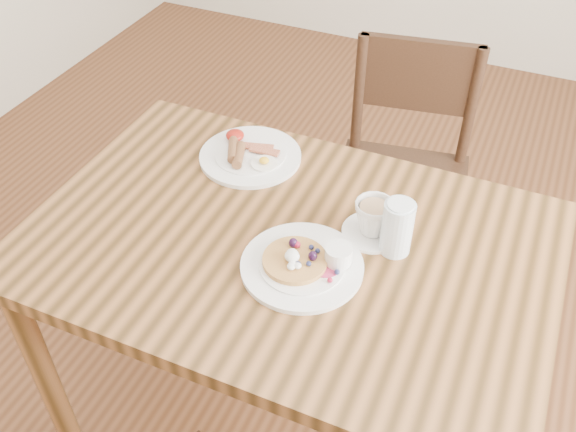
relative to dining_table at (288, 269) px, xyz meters
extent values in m
plane|color=#4F2C16|center=(0.00, 0.00, -0.65)|extent=(5.00, 5.00, 0.00)
cube|color=brown|center=(0.00, 0.00, 0.08)|extent=(1.20, 0.80, 0.04)
cylinder|color=brown|center=(-0.54, -0.34, -0.30)|extent=(0.06, 0.06, 0.71)
cylinder|color=brown|center=(0.54, 0.34, -0.30)|extent=(0.06, 0.06, 0.71)
cylinder|color=brown|center=(-0.54, 0.34, -0.30)|extent=(0.06, 0.06, 0.71)
cube|color=#311D11|center=(0.11, 0.65, -0.20)|extent=(0.48, 0.48, 0.04)
cylinder|color=#311D11|center=(-0.04, 0.44, -0.44)|extent=(0.04, 0.04, 0.43)
cylinder|color=#311D11|center=(0.32, 0.50, -0.44)|extent=(0.04, 0.04, 0.43)
cylinder|color=#311D11|center=(-0.10, 0.80, -0.44)|extent=(0.04, 0.04, 0.43)
cylinder|color=#311D11|center=(0.26, 0.86, -0.44)|extent=(0.04, 0.04, 0.43)
cylinder|color=#311D11|center=(0.26, 0.86, 0.01)|extent=(0.04, 0.04, 0.43)
cylinder|color=#311D11|center=(-0.10, 0.80, 0.01)|extent=(0.04, 0.04, 0.43)
cube|color=#311D11|center=(0.08, 0.84, 0.11)|extent=(0.38, 0.09, 0.24)
cylinder|color=white|center=(0.06, -0.07, 0.10)|extent=(0.27, 0.27, 0.01)
cylinder|color=white|center=(0.06, -0.07, 0.11)|extent=(0.19, 0.19, 0.01)
cylinder|color=#B22D59|center=(0.11, -0.06, 0.12)|extent=(0.07, 0.07, 0.00)
cylinder|color=#C68C47|center=(0.05, -0.08, 0.12)|extent=(0.14, 0.14, 0.01)
ellipsoid|color=white|center=(0.04, -0.08, 0.14)|extent=(0.03, 0.03, 0.02)
ellipsoid|color=white|center=(0.06, -0.11, 0.13)|extent=(0.02, 0.02, 0.01)
cylinder|color=white|center=(0.13, -0.04, 0.13)|extent=(0.06, 0.06, 0.04)
cylinder|color=#591E07|center=(0.13, -0.04, 0.15)|extent=(0.05, 0.05, 0.00)
sphere|color=black|center=(0.08, -0.06, 0.14)|extent=(0.02, 0.02, 0.02)
sphere|color=#1E234C|center=(0.08, -0.04, 0.13)|extent=(0.01, 0.01, 0.01)
sphere|color=#1E234C|center=(0.07, -0.03, 0.13)|extent=(0.01, 0.01, 0.01)
sphere|color=#B21938|center=(0.05, -0.04, 0.13)|extent=(0.02, 0.02, 0.02)
sphere|color=black|center=(0.03, -0.05, 0.14)|extent=(0.02, 0.02, 0.02)
sphere|color=#1E234C|center=(0.03, -0.07, 0.13)|extent=(0.01, 0.01, 0.01)
sphere|color=black|center=(0.05, -0.08, 0.14)|extent=(0.02, 0.02, 0.02)
sphere|color=#1E234C|center=(0.06, -0.09, 0.13)|extent=(0.01, 0.01, 0.01)
sphere|color=#1E234C|center=(0.09, -0.08, 0.13)|extent=(0.01, 0.01, 0.01)
sphere|color=#1E234C|center=(0.13, -0.12, 0.12)|extent=(0.01, 0.01, 0.01)
sphere|color=#B21938|center=(0.15, -0.08, 0.12)|extent=(0.01, 0.01, 0.01)
sphere|color=black|center=(0.14, -0.04, 0.12)|extent=(0.02, 0.02, 0.02)
cylinder|color=white|center=(-0.22, 0.25, 0.10)|extent=(0.27, 0.27, 0.01)
cylinder|color=white|center=(-0.22, 0.25, 0.11)|extent=(0.19, 0.19, 0.01)
cylinder|color=brown|center=(-0.26, 0.23, 0.13)|extent=(0.06, 0.10, 0.03)
cylinder|color=brown|center=(-0.23, 0.21, 0.13)|extent=(0.06, 0.10, 0.03)
cube|color=maroon|center=(-0.21, 0.28, 0.12)|extent=(0.08, 0.04, 0.01)
cube|color=maroon|center=(-0.18, 0.26, 0.12)|extent=(0.08, 0.03, 0.01)
cylinder|color=white|center=(-0.16, 0.22, 0.12)|extent=(0.07, 0.07, 0.00)
ellipsoid|color=yellow|center=(-0.16, 0.22, 0.13)|extent=(0.03, 0.03, 0.01)
ellipsoid|color=#A5190F|center=(-0.28, 0.29, 0.13)|extent=(0.05, 0.05, 0.03)
cylinder|color=white|center=(0.17, 0.09, 0.10)|extent=(0.14, 0.14, 0.01)
imported|color=white|center=(0.17, 0.09, 0.15)|extent=(0.13, 0.13, 0.08)
cylinder|color=tan|center=(0.17, 0.09, 0.18)|extent=(0.07, 0.07, 0.00)
cylinder|color=silver|center=(0.23, 0.06, 0.16)|extent=(0.07, 0.07, 0.13)
camera|label=1|loc=(0.43, -0.98, 1.11)|focal=40.00mm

